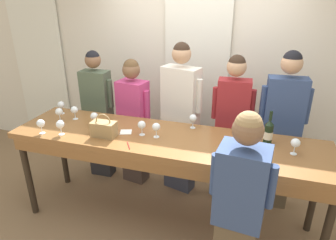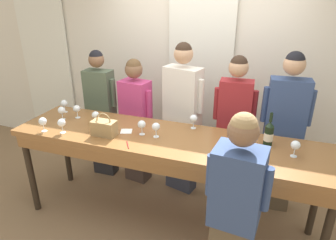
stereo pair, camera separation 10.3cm
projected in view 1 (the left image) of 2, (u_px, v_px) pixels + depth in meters
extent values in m
plane|color=#846647|center=(166.00, 220.00, 3.37)|extent=(18.00, 18.00, 0.00)
cube|color=silver|center=(197.00, 69.00, 4.06)|extent=(12.00, 0.06, 2.80)
cube|color=white|center=(40.00, 62.00, 4.71)|extent=(0.86, 0.03, 2.69)
cube|color=white|center=(196.00, 74.00, 4.03)|extent=(0.86, 0.03, 2.69)
cube|color=brown|center=(166.00, 140.00, 2.97)|extent=(3.14, 0.78, 0.06)
cube|color=brown|center=(153.00, 167.00, 2.67)|extent=(3.02, 0.03, 0.12)
cylinder|color=#2D2319|center=(28.00, 176.00, 3.30)|extent=(0.07, 0.07, 0.98)
cylinder|color=#2D2319|center=(326.00, 236.00, 2.49)|extent=(0.07, 0.07, 0.98)
cylinder|color=#2D2319|center=(63.00, 150.00, 3.86)|extent=(0.07, 0.07, 0.98)
cylinder|color=#2D2319|center=(315.00, 192.00, 3.04)|extent=(0.07, 0.07, 0.98)
cylinder|color=black|center=(268.00, 134.00, 2.80)|extent=(0.08, 0.08, 0.19)
cone|color=black|center=(270.00, 123.00, 2.75)|extent=(0.08, 0.08, 0.04)
cylinder|color=black|center=(271.00, 116.00, 2.73)|extent=(0.03, 0.03, 0.09)
cylinder|color=beige|center=(268.00, 135.00, 2.80)|extent=(0.08, 0.08, 0.08)
cube|color=#997A4C|center=(104.00, 129.00, 2.94)|extent=(0.24, 0.13, 0.15)
torus|color=#997A4C|center=(103.00, 121.00, 2.91)|extent=(0.16, 0.01, 0.16)
cylinder|color=white|center=(193.00, 128.00, 3.15)|extent=(0.06, 0.06, 0.00)
cylinder|color=white|center=(193.00, 124.00, 3.14)|extent=(0.01, 0.01, 0.07)
sphere|color=white|center=(193.00, 118.00, 3.11)|extent=(0.08, 0.08, 0.08)
cylinder|color=white|center=(95.00, 125.00, 3.20)|extent=(0.06, 0.06, 0.00)
cylinder|color=white|center=(95.00, 122.00, 3.19)|extent=(0.01, 0.01, 0.07)
sphere|color=white|center=(94.00, 116.00, 3.16)|extent=(0.08, 0.08, 0.08)
cylinder|color=white|center=(156.00, 137.00, 2.95)|extent=(0.06, 0.06, 0.00)
cylinder|color=white|center=(156.00, 133.00, 2.94)|extent=(0.01, 0.01, 0.07)
sphere|color=white|center=(156.00, 127.00, 2.91)|extent=(0.08, 0.08, 0.08)
sphere|color=maroon|center=(156.00, 128.00, 2.91)|extent=(0.05, 0.05, 0.05)
cylinder|color=white|center=(293.00, 154.00, 2.64)|extent=(0.06, 0.06, 0.00)
cylinder|color=white|center=(294.00, 150.00, 2.63)|extent=(0.01, 0.01, 0.07)
sphere|color=white|center=(296.00, 143.00, 2.60)|extent=(0.08, 0.08, 0.08)
cylinder|color=white|center=(62.00, 134.00, 3.01)|extent=(0.06, 0.06, 0.00)
cylinder|color=white|center=(61.00, 131.00, 2.99)|extent=(0.01, 0.01, 0.07)
sphere|color=white|center=(60.00, 124.00, 2.96)|extent=(0.08, 0.08, 0.08)
cylinder|color=white|center=(142.00, 135.00, 3.00)|extent=(0.06, 0.06, 0.00)
cylinder|color=white|center=(142.00, 131.00, 2.98)|extent=(0.01, 0.01, 0.07)
sphere|color=white|center=(142.00, 125.00, 2.96)|extent=(0.08, 0.08, 0.08)
cylinder|color=white|center=(62.00, 113.00, 3.52)|extent=(0.06, 0.06, 0.00)
cylinder|color=white|center=(62.00, 110.00, 3.51)|extent=(0.01, 0.01, 0.07)
sphere|color=white|center=(61.00, 105.00, 3.48)|extent=(0.08, 0.08, 0.08)
sphere|color=maroon|center=(61.00, 106.00, 3.49)|extent=(0.05, 0.05, 0.05)
cylinder|color=white|center=(42.00, 133.00, 3.03)|extent=(0.06, 0.06, 0.00)
cylinder|color=white|center=(42.00, 130.00, 3.02)|extent=(0.01, 0.01, 0.07)
sphere|color=white|center=(41.00, 123.00, 2.99)|extent=(0.08, 0.08, 0.08)
cylinder|color=white|center=(60.00, 121.00, 3.32)|extent=(0.06, 0.06, 0.00)
cylinder|color=white|center=(60.00, 118.00, 3.31)|extent=(0.01, 0.01, 0.07)
sphere|color=white|center=(59.00, 112.00, 3.28)|extent=(0.08, 0.08, 0.08)
cylinder|color=white|center=(76.00, 119.00, 3.37)|extent=(0.06, 0.06, 0.00)
cylinder|color=white|center=(75.00, 116.00, 3.36)|extent=(0.01, 0.01, 0.07)
sphere|color=white|center=(74.00, 110.00, 3.33)|extent=(0.08, 0.08, 0.08)
cube|color=white|center=(126.00, 132.00, 3.06)|extent=(0.15, 0.15, 0.00)
cylinder|color=maroon|center=(128.00, 145.00, 2.78)|extent=(0.08, 0.12, 0.01)
cube|color=#28282D|center=(101.00, 147.00, 4.10)|extent=(0.30, 0.18, 0.82)
cube|color=#4C5B47|center=(96.00, 96.00, 3.81)|extent=(0.36, 0.21, 0.65)
sphere|color=brown|center=(93.00, 60.00, 3.63)|extent=(0.19, 0.19, 0.19)
sphere|color=black|center=(93.00, 57.00, 3.62)|extent=(0.17, 0.17, 0.17)
cylinder|color=#4C5B47|center=(110.00, 94.00, 3.74)|extent=(0.07, 0.07, 0.36)
cylinder|color=#4C5B47|center=(82.00, 91.00, 3.84)|extent=(0.07, 0.07, 0.36)
cube|color=#473833|center=(135.00, 154.00, 3.97)|extent=(0.33, 0.25, 0.77)
cube|color=#C63D7A|center=(133.00, 105.00, 3.70)|extent=(0.39, 0.30, 0.61)
sphere|color=brown|center=(131.00, 70.00, 3.52)|extent=(0.21, 0.21, 0.21)
sphere|color=brown|center=(131.00, 67.00, 3.51)|extent=(0.19, 0.19, 0.19)
cylinder|color=#C63D7A|center=(147.00, 104.00, 3.60)|extent=(0.08, 0.08, 0.34)
cylinder|color=#C63D7A|center=(120.00, 99.00, 3.76)|extent=(0.08, 0.08, 0.34)
cube|color=#383D51|center=(180.00, 157.00, 3.78)|extent=(0.40, 0.27, 0.89)
cube|color=silver|center=(181.00, 97.00, 3.47)|extent=(0.47, 0.32, 0.70)
sphere|color=tan|center=(182.00, 54.00, 3.27)|extent=(0.21, 0.21, 0.21)
sphere|color=#332319|center=(182.00, 51.00, 3.26)|extent=(0.19, 0.19, 0.19)
cylinder|color=silver|center=(199.00, 96.00, 3.33)|extent=(0.09, 0.09, 0.39)
cylinder|color=silver|center=(164.00, 90.00, 3.56)|extent=(0.09, 0.09, 0.39)
cube|color=brown|center=(228.00, 166.00, 3.63)|extent=(0.31, 0.19, 0.84)
cube|color=maroon|center=(233.00, 109.00, 3.33)|extent=(0.37, 0.22, 0.66)
sphere|color=tan|center=(237.00, 67.00, 3.15)|extent=(0.21, 0.21, 0.21)
sphere|color=#332319|center=(237.00, 63.00, 3.13)|extent=(0.18, 0.18, 0.18)
cylinder|color=maroon|center=(252.00, 106.00, 3.27)|extent=(0.07, 0.07, 0.36)
cylinder|color=maroon|center=(215.00, 103.00, 3.36)|extent=(0.07, 0.07, 0.36)
cube|color=brown|center=(274.00, 172.00, 3.48)|extent=(0.35, 0.20, 0.87)
cube|color=#334775|center=(284.00, 109.00, 3.17)|extent=(0.41, 0.23, 0.69)
sphere|color=tan|center=(292.00, 64.00, 2.97)|extent=(0.21, 0.21, 0.21)
sphere|color=black|center=(292.00, 60.00, 2.96)|extent=(0.19, 0.19, 0.19)
cylinder|color=#334775|center=(308.00, 106.00, 3.10)|extent=(0.08, 0.08, 0.38)
cylinder|color=#334775|center=(263.00, 103.00, 3.19)|extent=(0.08, 0.08, 0.38)
cube|color=#334775|center=(241.00, 186.00, 2.16)|extent=(0.38, 0.31, 0.61)
sphere|color=brown|center=(248.00, 130.00, 1.98)|extent=(0.21, 0.21, 0.21)
sphere|color=#93754C|center=(249.00, 125.00, 1.97)|extent=(0.19, 0.19, 0.19)
cylinder|color=#334775|center=(215.00, 174.00, 2.21)|extent=(0.08, 0.08, 0.34)
cylinder|color=#334775|center=(271.00, 187.00, 2.07)|extent=(0.08, 0.08, 0.34)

